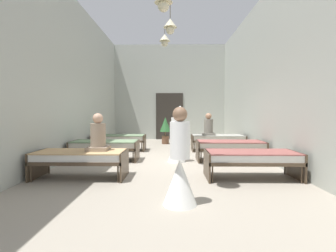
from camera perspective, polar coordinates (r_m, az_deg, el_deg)
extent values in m
cube|color=#9E9384|center=(7.20, -0.17, -8.40)|extent=(6.30, 12.19, 0.10)
cube|color=#B2B7AD|center=(12.99, 0.34, 7.78)|extent=(6.10, 0.20, 4.90)
cube|color=#B2B7AD|center=(7.77, -22.91, 10.73)|extent=(0.20, 11.59, 4.90)
cube|color=#B2B7AD|center=(7.67, 22.91, 10.84)|extent=(0.20, 11.59, 4.90)
cube|color=#2D2823|center=(12.83, 0.33, 2.26)|extent=(1.40, 0.06, 2.40)
sphere|color=beige|center=(6.56, -1.05, 26.01)|extent=(0.28, 0.28, 0.28)
cylinder|color=brown|center=(8.71, 0.51, 25.17)|extent=(0.02, 0.02, 0.49)
cone|color=beige|center=(8.57, 0.51, 22.73)|extent=(0.44, 0.44, 0.28)
sphere|color=beige|center=(8.49, 0.51, 21.33)|extent=(0.28, 0.28, 0.28)
cylinder|color=brown|center=(10.64, -0.77, 21.43)|extent=(0.02, 0.02, 0.33)
cone|color=beige|center=(10.55, -0.77, 19.80)|extent=(0.44, 0.44, 0.28)
sphere|color=beige|center=(10.48, -0.76, 18.64)|extent=(0.28, 0.28, 0.28)
cylinder|color=#473828|center=(5.68, -29.15, -9.63)|extent=(0.03, 0.03, 0.34)
cylinder|color=#473828|center=(6.30, -25.83, -8.32)|extent=(0.03, 0.03, 0.34)
cylinder|color=#473828|center=(5.06, -11.50, -10.85)|extent=(0.03, 0.03, 0.34)
cylinder|color=#473828|center=(5.74, -9.93, -9.15)|extent=(0.03, 0.03, 0.34)
cube|color=#473828|center=(5.60, -19.52, -7.47)|extent=(1.90, 0.84, 0.07)
cube|color=#473828|center=(6.00, -27.94, -7.80)|extent=(0.04, 0.84, 0.57)
cube|color=#473828|center=(5.36, -10.04, -8.75)|extent=(0.04, 0.84, 0.57)
cube|color=white|center=(5.58, -19.54, -6.41)|extent=(1.82, 0.78, 0.14)
cube|color=tan|center=(5.56, -19.56, -5.57)|extent=(1.86, 0.82, 0.02)
cylinder|color=#473828|center=(5.01, 10.25, -10.98)|extent=(0.03, 0.03, 0.34)
cylinder|color=#473828|center=(5.70, 9.07, -9.24)|extent=(0.03, 0.03, 0.34)
cylinder|color=#473828|center=(5.55, 28.54, -9.90)|extent=(0.03, 0.03, 0.34)
cylinder|color=#473828|center=(6.19, 25.42, -8.52)|extent=(0.03, 0.03, 0.34)
cube|color=#473828|center=(5.51, 18.70, -7.62)|extent=(1.90, 0.84, 0.07)
cube|color=#473828|center=(5.32, 8.98, -8.84)|extent=(0.04, 0.84, 0.57)
cube|color=#473828|center=(5.87, 27.45, -8.02)|extent=(0.04, 0.84, 0.57)
cube|color=white|center=(5.49, 18.72, -6.54)|extent=(1.82, 0.78, 0.14)
cube|color=#8C4C47|center=(5.48, 18.74, -5.70)|extent=(1.86, 0.82, 0.02)
cylinder|color=#473828|center=(7.36, -21.67, -6.63)|extent=(0.03, 0.03, 0.34)
cylinder|color=#473828|center=(8.02, -19.68, -5.80)|extent=(0.03, 0.03, 0.34)
cylinder|color=#473828|center=(6.88, -8.07, -7.10)|extent=(0.03, 0.03, 0.34)
cylinder|color=#473828|center=(7.59, -7.21, -6.15)|extent=(0.03, 0.03, 0.34)
cube|color=#473828|center=(7.38, -14.35, -4.86)|extent=(1.90, 0.84, 0.07)
cube|color=#473828|center=(7.69, -21.07, -5.32)|extent=(0.04, 0.84, 0.57)
cube|color=#473828|center=(7.21, -7.15, -5.69)|extent=(0.04, 0.84, 0.57)
cube|color=silver|center=(7.37, -14.36, -4.05)|extent=(1.82, 0.78, 0.14)
cube|color=slate|center=(7.36, -14.37, -3.42)|extent=(1.86, 0.82, 0.02)
cylinder|color=#473828|center=(6.85, 7.66, -7.15)|extent=(0.03, 0.03, 0.34)
cylinder|color=#473828|center=(7.55, 7.02, -6.18)|extent=(0.03, 0.03, 0.34)
cylinder|color=#473828|center=(7.26, 21.53, -6.75)|extent=(0.03, 0.03, 0.34)
cylinder|color=#473828|center=(7.93, 19.70, -5.90)|extent=(0.03, 0.03, 0.34)
cube|color=#473828|center=(7.32, 14.15, -4.93)|extent=(1.90, 0.84, 0.07)
cube|color=#473828|center=(7.17, 6.85, -5.73)|extent=(0.04, 0.84, 0.57)
cube|color=#473828|center=(7.59, 21.02, -5.42)|extent=(0.04, 0.84, 0.57)
cube|color=silver|center=(7.30, 14.16, -4.12)|extent=(1.82, 0.78, 0.14)
cube|color=#8C4C47|center=(7.29, 14.17, -3.48)|extent=(1.86, 0.82, 0.02)
cylinder|color=#473828|center=(9.12, -17.07, -4.70)|extent=(0.03, 0.03, 0.34)
cylinder|color=#473828|center=(9.80, -15.76, -4.15)|extent=(0.03, 0.03, 0.34)
cylinder|color=#473828|center=(8.74, -6.11, -4.91)|extent=(0.03, 0.03, 0.34)
cylinder|color=#473828|center=(9.45, -5.58, -4.31)|extent=(0.03, 0.03, 0.34)
cube|color=#473828|center=(9.21, -11.23, -3.26)|extent=(1.90, 0.84, 0.07)
cube|color=#473828|center=(9.46, -16.75, -3.70)|extent=(0.04, 0.84, 0.57)
cube|color=#473828|center=(9.07, -5.46, -3.87)|extent=(0.04, 0.84, 0.57)
cube|color=silver|center=(9.20, -11.24, -2.61)|extent=(1.82, 0.78, 0.14)
cube|color=slate|center=(9.20, -11.24, -2.10)|extent=(1.86, 0.82, 0.02)
cylinder|color=#473828|center=(8.71, 6.19, -4.94)|extent=(0.03, 0.03, 0.34)
cylinder|color=#473828|center=(9.42, 5.79, -4.33)|extent=(0.03, 0.03, 0.34)
cylinder|color=#473828|center=(9.04, 17.28, -4.77)|extent=(0.03, 0.03, 0.34)
cylinder|color=#473828|center=(9.73, 16.09, -4.21)|extent=(0.03, 0.03, 0.34)
cube|color=#473828|center=(9.16, 11.43, -3.30)|extent=(1.90, 0.84, 0.07)
cube|color=#473828|center=(9.05, 5.61, -3.89)|extent=(0.04, 0.84, 0.57)
cube|color=#473828|center=(9.38, 17.03, -3.76)|extent=(0.04, 0.84, 0.57)
cube|color=silver|center=(9.15, 11.44, -2.65)|extent=(1.82, 0.78, 0.14)
cube|color=#9E9E93|center=(9.14, 11.44, -2.14)|extent=(1.86, 0.82, 0.02)
cone|color=white|center=(3.79, 2.75, -12.73)|extent=(0.52, 0.52, 0.70)
cylinder|color=white|center=(3.67, 2.77, -3.29)|extent=(0.30, 0.30, 0.55)
sphere|color=#846047|center=(3.64, 2.79, 2.73)|extent=(0.22, 0.22, 0.22)
cone|color=white|center=(3.65, 2.79, 3.95)|extent=(0.18, 0.18, 0.10)
cone|color=white|center=(6.96, 2.00, -5.45)|extent=(0.52, 0.52, 0.70)
cylinder|color=white|center=(6.90, 2.01, -0.31)|extent=(0.30, 0.30, 0.55)
sphere|color=#846047|center=(6.89, 2.01, 2.89)|extent=(0.22, 0.22, 0.22)
cone|color=white|center=(6.89, 2.02, 3.53)|extent=(0.18, 0.18, 0.10)
cylinder|color=gray|center=(5.50, -15.87, -2.44)|extent=(0.32, 0.32, 0.58)
cube|color=gray|center=(5.53, -15.83, -5.02)|extent=(0.44, 0.44, 0.08)
sphere|color=tan|center=(5.48, -15.93, 1.73)|extent=(0.22, 0.22, 0.22)
cylinder|color=slate|center=(9.00, 9.34, -0.27)|extent=(0.32, 0.32, 0.58)
cube|color=slate|center=(9.02, 9.33, -1.85)|extent=(0.44, 0.44, 0.08)
sphere|color=#A87A5B|center=(8.99, 9.37, 2.28)|extent=(0.22, 0.22, 0.22)
cylinder|color=brown|center=(10.98, -0.62, -3.24)|extent=(0.32, 0.32, 0.35)
cylinder|color=brown|center=(10.95, -0.62, -1.81)|extent=(0.06, 0.06, 0.20)
cone|color=#2D6633|center=(10.92, -0.62, 0.38)|extent=(0.49, 0.49, 0.64)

